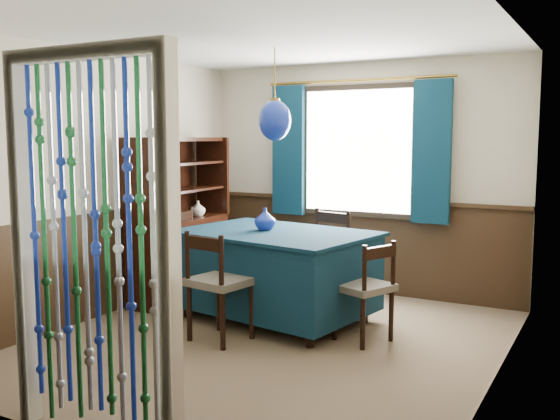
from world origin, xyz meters
The scene contains 22 objects.
floor centered at (0.00, 0.00, 0.00)m, with size 4.00×4.00×0.00m, color brown.
ceiling centered at (0.00, 0.00, 2.50)m, with size 4.00×4.00×0.00m, color silver.
wall_back centered at (0.00, 2.00, 1.25)m, with size 3.60×3.60×0.00m, color beige.
wall_front centered at (0.00, -2.00, 1.25)m, with size 3.60×3.60×0.00m, color beige.
wall_left centered at (-1.80, 0.00, 1.25)m, with size 4.00×4.00×0.00m, color beige.
wall_right centered at (1.80, 0.00, 1.25)m, with size 4.00×4.00×0.00m, color beige.
wainscot_back centered at (0.00, 1.99, 0.50)m, with size 3.60×3.60×0.00m, color #332213.
wainscot_front centered at (0.00, -1.99, 0.50)m, with size 3.60×3.60×0.00m, color #332213.
wainscot_left centered at (-1.79, 0.00, 0.50)m, with size 4.00×4.00×0.00m, color #332213.
wainscot_right centered at (1.79, 0.00, 0.50)m, with size 4.00×4.00×0.00m, color #332213.
window centered at (0.00, 1.95, 1.55)m, with size 1.32×0.12×1.42m, color black.
doorway centered at (0.00, -1.94, 1.05)m, with size 1.16×0.12×2.18m, color silver, non-canonical shape.
dining_table centered at (-0.26, 0.59, 0.48)m, with size 1.90×1.45×0.84m.
chair_near centered at (-0.38, -0.17, 0.49)m, with size 0.52×0.51×0.93m.
chair_far centered at (-0.12, 1.33, 0.51)m, with size 0.56×0.54×0.96m.
chair_left centered at (-1.29, 0.75, 0.51)m, with size 0.51×0.53×0.97m.
chair_right centered at (0.70, 0.40, 0.45)m, with size 0.53×0.54×0.85m.
sideboard centered at (-1.56, 0.81, 0.59)m, with size 0.55×1.33×1.70m.
pendant_lamp centered at (-0.26, 0.59, 1.85)m, with size 0.30×0.30×0.83m.
vase_table centered at (-0.38, 0.61, 0.93)m, with size 0.18×0.18×0.19m, color navy.
bowl_shelf centered at (-1.50, 0.54, 1.19)m, with size 0.21×0.21×0.05m, color beige.
vase_sideboard centered at (-1.50, 1.08, 0.94)m, with size 0.18×0.18×0.18m, color beige.
Camera 1 is at (2.51, -4.37, 1.69)m, focal length 40.00 mm.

